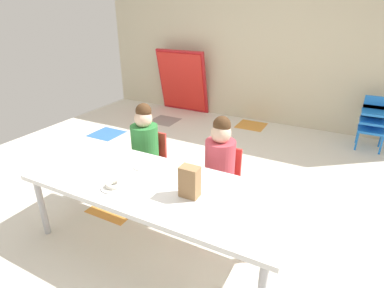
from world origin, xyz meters
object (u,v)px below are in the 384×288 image
object	(u,v)px
craft_table	(157,188)
donut_powdered_on_plate	(113,184)
paper_plate_near_edge	(114,187)
paper_plate_center_table	(145,166)
seated_child_near_camera	(145,140)
kid_chair_blue_stack	(374,119)
paper_bag_brown	(190,182)
seated_child_middle_seat	(220,157)
folded_activity_table	(182,82)

from	to	relation	value
craft_table	donut_powdered_on_plate	size ratio (longest dim) A/B	17.46
paper_plate_near_edge	paper_plate_center_table	bearing A→B (deg)	88.91
seated_child_near_camera	paper_plate_center_table	size ratio (longest dim) A/B	5.10
paper_plate_near_edge	paper_plate_center_table	xyz separation A→B (m)	(0.01, 0.36, 0.00)
kid_chair_blue_stack	donut_powdered_on_plate	distance (m)	3.49
paper_bag_brown	paper_plate_center_table	world-z (taller)	paper_bag_brown
craft_table	seated_child_near_camera	bearing A→B (deg)	131.24
seated_child_near_camera	seated_child_middle_seat	world-z (taller)	same
seated_child_middle_seat	paper_plate_center_table	size ratio (longest dim) A/B	5.10
seated_child_near_camera	paper_plate_center_table	world-z (taller)	seated_child_near_camera
seated_child_near_camera	paper_bag_brown	xyz separation A→B (m)	(0.83, -0.64, 0.11)
seated_child_middle_seat	kid_chair_blue_stack	xyz separation A→B (m)	(1.21, 2.24, -0.16)
paper_bag_brown	paper_plate_near_edge	xyz separation A→B (m)	(-0.53, -0.16, -0.11)
kid_chair_blue_stack	folded_activity_table	distance (m)	2.99
paper_plate_center_table	donut_powdered_on_plate	xyz separation A→B (m)	(-0.01, -0.36, 0.02)
craft_table	kid_chair_blue_stack	bearing A→B (deg)	63.02
paper_bag_brown	folded_activity_table	bearing A→B (deg)	120.19
seated_child_near_camera	kid_chair_blue_stack	world-z (taller)	seated_child_near_camera
seated_child_middle_seat	paper_plate_center_table	xyz separation A→B (m)	(-0.48, -0.44, 0.01)
seated_child_near_camera	donut_powdered_on_plate	world-z (taller)	seated_child_near_camera
craft_table	donut_powdered_on_plate	xyz separation A→B (m)	(-0.24, -0.19, 0.07)
seated_child_middle_seat	paper_plate_near_edge	distance (m)	0.94
seated_child_near_camera	folded_activity_table	xyz separation A→B (m)	(-0.98, 2.47, -0.02)
folded_activity_table	donut_powdered_on_plate	size ratio (longest dim) A/B	9.67
paper_plate_center_table	paper_plate_near_edge	bearing A→B (deg)	-91.09
folded_activity_table	paper_bag_brown	world-z (taller)	folded_activity_table
seated_child_near_camera	paper_plate_near_edge	distance (m)	0.86
folded_activity_table	paper_plate_center_table	size ratio (longest dim) A/B	6.04
craft_table	seated_child_near_camera	world-z (taller)	seated_child_near_camera
paper_bag_brown	craft_table	bearing A→B (deg)	174.82
donut_powdered_on_plate	paper_plate_center_table	bearing A→B (deg)	88.91
craft_table	paper_bag_brown	world-z (taller)	paper_bag_brown
seated_child_middle_seat	kid_chair_blue_stack	world-z (taller)	seated_child_middle_seat
seated_child_near_camera	paper_plate_near_edge	world-z (taller)	seated_child_near_camera
seated_child_near_camera	seated_child_middle_seat	size ratio (longest dim) A/B	1.00
kid_chair_blue_stack	folded_activity_table	xyz separation A→B (m)	(-2.97, 0.22, 0.14)
paper_plate_near_edge	donut_powdered_on_plate	bearing A→B (deg)	0.00
paper_plate_near_edge	paper_plate_center_table	size ratio (longest dim) A/B	1.00
paper_bag_brown	seated_child_middle_seat	bearing A→B (deg)	93.99
seated_child_near_camera	paper_bag_brown	bearing A→B (deg)	-37.73
seated_child_near_camera	paper_plate_near_edge	size ratio (longest dim) A/B	5.10
craft_table	seated_child_middle_seat	xyz separation A→B (m)	(0.25, 0.62, 0.04)
paper_plate_near_edge	paper_bag_brown	bearing A→B (deg)	16.77
seated_child_middle_seat	kid_chair_blue_stack	distance (m)	2.55
folded_activity_table	paper_plate_near_edge	distance (m)	3.51
donut_powdered_on_plate	seated_child_middle_seat	bearing A→B (deg)	58.85
folded_activity_table	seated_child_near_camera	bearing A→B (deg)	-68.36
craft_table	paper_plate_near_edge	size ratio (longest dim) A/B	10.90
folded_activity_table	paper_plate_center_table	xyz separation A→B (m)	(1.29, -2.90, 0.02)
seated_child_near_camera	paper_plate_near_edge	xyz separation A→B (m)	(0.30, -0.80, 0.01)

